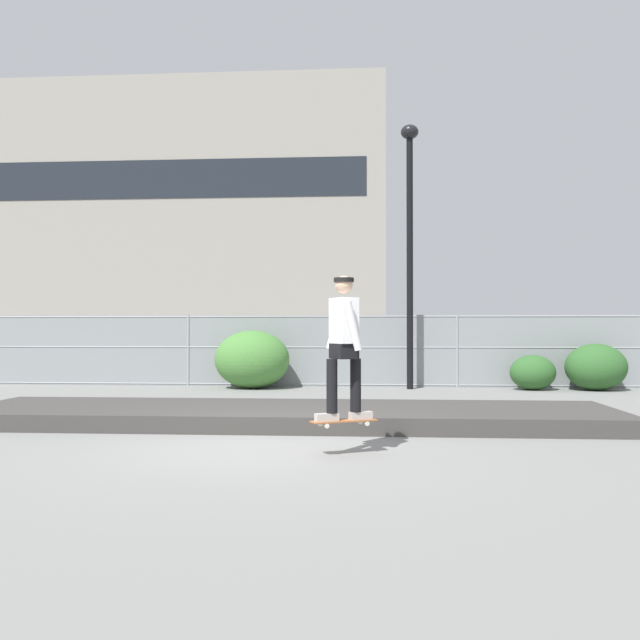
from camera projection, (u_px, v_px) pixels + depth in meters
name	position (u px, v px, depth m)	size (l,w,h in m)	color
ground_plane	(266.00, 448.00, 8.78)	(120.00, 120.00, 0.00)	slate
gravel_berm	(288.00, 415.00, 11.09)	(10.14, 2.66, 0.25)	#3D3A38
skateboard	(344.00, 421.00, 8.30)	(0.80, 0.55, 0.07)	#9E5B33
skater	(344.00, 338.00, 8.32)	(0.69, 0.62, 1.70)	#B2ADA8
chain_fence	(321.00, 351.00, 18.16)	(20.94, 0.06, 1.85)	gray
street_lamp	(410.00, 224.00, 17.49)	(0.44, 0.44, 6.58)	black
parked_car_near	(230.00, 350.00, 22.34)	(4.49, 2.14, 1.66)	navy
library_building	(177.00, 227.00, 52.05)	(30.61, 13.04, 18.09)	gray
shrub_left	(252.00, 359.00, 17.61)	(1.88, 1.54, 1.45)	#477F38
shrub_center	(533.00, 373.00, 17.15)	(1.10, 0.90, 0.85)	#2D5B28
shrub_right	(596.00, 367.00, 17.02)	(1.47, 1.20, 1.13)	#2D5B28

